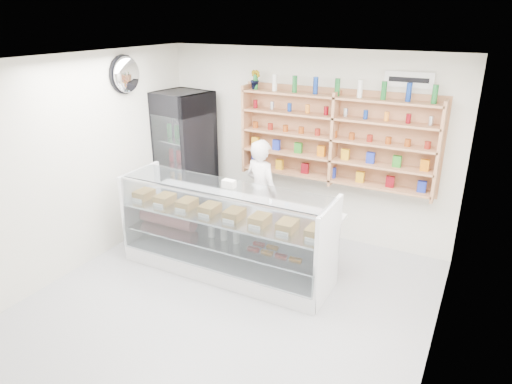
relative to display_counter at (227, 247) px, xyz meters
The scene contains 8 objects.
room 1.43m from the display_counter, 64.73° to the right, with size 5.00×5.00×5.00m.
display_counter is the anchor object (origin of this frame).
shop_worker 1.07m from the display_counter, 88.80° to the left, with size 0.58×0.38×1.59m, color white.
drinks_cooler 1.96m from the display_counter, 142.26° to the left, with size 0.88×0.86×2.13m.
wall_shelving 2.13m from the display_counter, 58.23° to the left, with size 2.84×0.28×1.33m.
potted_plant 2.50m from the display_counter, 103.00° to the left, with size 0.16×0.13×0.29m, color #1E6626.
security_mirror 2.76m from the display_counter, 169.37° to the left, with size 0.15×0.50×0.50m, color silver.
wall_sign 3.21m from the display_counter, 41.48° to the left, with size 0.62×0.03×0.20m, color white.
Camera 1 is at (2.43, -3.71, 3.23)m, focal length 32.00 mm.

